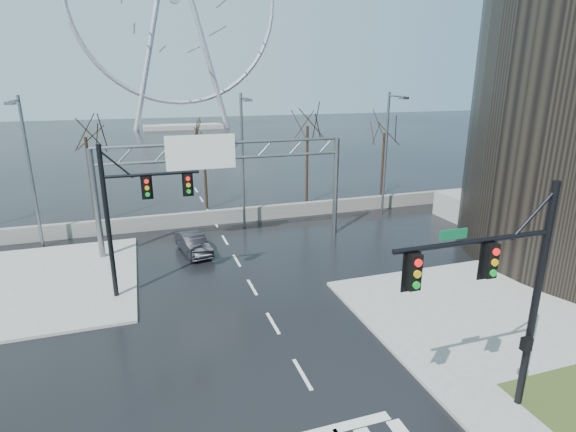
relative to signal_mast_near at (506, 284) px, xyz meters
name	(u,v)px	position (x,y,z in m)	size (l,w,h in m)	color
ground	(302,374)	(-5.14, 4.04, -4.87)	(260.00, 260.00, 0.00)	black
sidewalk_right_ext	(479,309)	(4.86, 6.04, -4.80)	(12.00, 10.00, 0.15)	gray
sidewalk_far	(42,283)	(-16.14, 16.04, -4.80)	(10.00, 12.00, 0.15)	gray
barrier_wall	(215,217)	(-5.14, 24.04, -4.32)	(52.00, 0.50, 1.10)	slate
signal_mast_near	(506,284)	(0.00, 0.00, 0.00)	(5.52, 0.41, 8.00)	black
signal_mast_far	(130,207)	(-11.01, 13.00, -0.04)	(4.72, 0.41, 8.00)	black
sign_gantry	(219,171)	(-5.52, 19.00, 0.31)	(16.36, 0.40, 7.60)	slate
streetlight_left	(28,162)	(-17.14, 22.20, 1.01)	(0.50, 2.55, 10.00)	slate
streetlight_mid	(243,152)	(-3.14, 22.20, 1.01)	(0.50, 2.55, 10.00)	slate
streetlight_right	(388,145)	(8.86, 22.20, 1.01)	(0.50, 2.55, 10.00)	slate
tree_left	(87,147)	(-14.14, 27.54, 1.10)	(3.75, 3.75, 7.50)	black
tree_center	(204,150)	(-5.14, 28.54, 0.30)	(3.25, 3.25, 6.50)	black
tree_right	(307,135)	(3.86, 27.54, 1.34)	(3.90, 3.90, 7.80)	black
tree_far_right	(384,140)	(11.86, 28.04, 0.54)	(3.40, 3.40, 6.80)	black
ferris_wheel	(175,7)	(-0.14, 99.04, 21.26)	(45.00, 6.00, 50.91)	gray
car	(194,244)	(-7.53, 18.18, -4.22)	(1.39, 3.99, 1.31)	black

